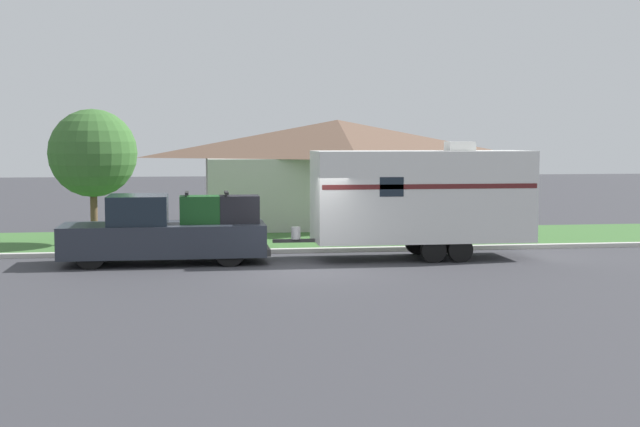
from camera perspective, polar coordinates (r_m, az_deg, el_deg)
ground_plane at (r=24.56m, az=-0.70°, el=-3.66°), size 120.00×120.00×0.00m
curb_strip at (r=28.23m, az=-1.68°, el=-2.39°), size 80.00×0.30×0.14m
lawn_strip at (r=31.84m, az=-2.41°, el=-1.66°), size 80.00×7.00×0.03m
house_across_street at (r=37.27m, az=1.13°, el=2.77°), size 11.72×6.83×4.38m
pickup_truck at (r=26.18m, az=-9.87°, el=-1.18°), size 5.96×2.08×2.08m
travel_trailer at (r=26.95m, az=6.53°, el=1.11°), size 7.75×2.22×3.53m
mailbox at (r=28.61m, az=-4.42°, el=-0.53°), size 0.48×0.20×1.24m
tree_in_yard at (r=31.04m, az=-14.34°, el=3.75°), size 2.97×2.97×4.61m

